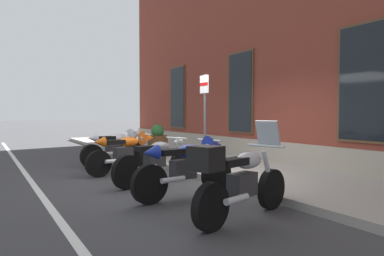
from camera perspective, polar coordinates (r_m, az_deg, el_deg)
name	(u,v)px	position (r m, az deg, el deg)	size (l,w,h in m)	color
ground_plane	(196,179)	(8.14, 0.68, -8.02)	(140.00, 140.00, 0.00)	#38383A
sidewalk	(247,171)	(8.93, 8.59, -6.69)	(26.75, 2.84, 0.13)	gray
lane_stripe	(41,195)	(7.09, -22.48, -9.72)	(26.75, 0.12, 0.01)	silver
brick_pub_facade	(374,2)	(12.86, 26.55, 17.17)	(20.75, 6.89, 9.63)	brown
motorcycle_white_sport	(118,145)	(10.44, -11.50, -2.69)	(0.68, 2.04, 1.02)	black
motorcycle_orange_sport	(128,151)	(8.94, -9.98, -3.51)	(0.66, 1.99, 1.03)	black
motorcycle_grey_naked	(157,161)	(7.63, -5.43, -5.10)	(0.89, 2.14, 0.94)	black
motorcycle_blue_sport	(189,165)	(6.36, -0.45, -5.74)	(0.64, 2.10, 1.05)	black
motorcycle_silver_touring	(240,180)	(5.02, 7.45, -7.99)	(0.92, 2.00, 1.36)	black
parking_sign	(205,107)	(9.07, 1.98, 3.35)	(0.36, 0.07, 2.30)	#4C4C51
barrel_planter	(158,143)	(11.39, -5.39, -2.32)	(0.66, 0.66, 0.98)	brown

